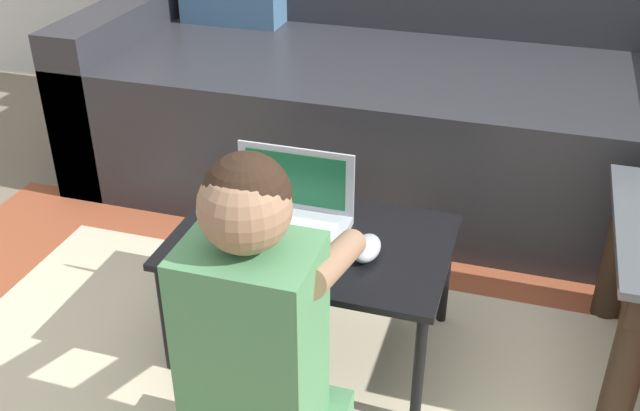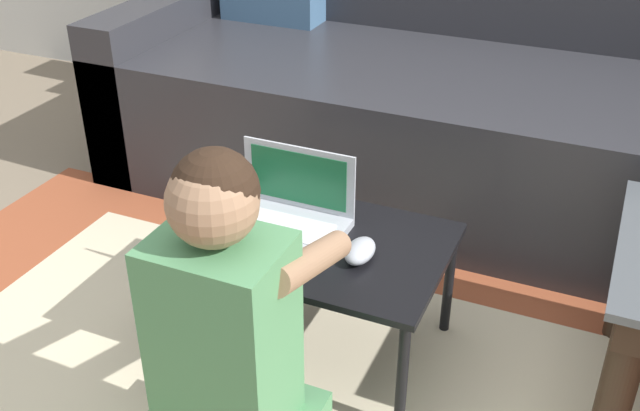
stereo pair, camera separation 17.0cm
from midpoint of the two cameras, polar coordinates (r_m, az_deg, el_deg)
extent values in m
plane|color=#7F705B|center=(1.75, -5.13, -14.67)|extent=(16.00, 16.00, 0.00)
cube|color=#9E4C2D|center=(1.74, -5.74, -14.93)|extent=(2.36, 1.47, 0.01)
cube|color=beige|center=(1.73, -5.75, -14.81)|extent=(1.70, 1.06, 0.00)
cube|color=#2D2D33|center=(2.52, 3.59, 6.55)|extent=(2.04, 0.92, 0.44)
cube|color=#2D2D33|center=(2.85, -15.26, 9.57)|extent=(0.16, 0.92, 0.56)
cylinder|color=black|center=(1.63, 19.53, -11.57)|extent=(0.07, 0.07, 0.39)
cylinder|color=black|center=(1.97, 19.52, -3.47)|extent=(0.07, 0.07, 0.39)
cube|color=black|center=(1.70, -3.54, -2.84)|extent=(0.63, 0.41, 0.02)
cylinder|color=black|center=(1.77, -14.41, -8.56)|extent=(0.02, 0.02, 0.30)
cylinder|color=black|center=(1.59, 4.43, -12.67)|extent=(0.02, 0.02, 0.30)
cylinder|color=black|center=(2.03, -9.38, -2.53)|extent=(0.02, 0.02, 0.30)
cylinder|color=black|center=(1.87, 6.97, -5.37)|extent=(0.02, 0.02, 0.30)
cube|color=#B7BCC6|center=(1.72, -5.50, -1.84)|extent=(0.28, 0.17, 0.02)
cube|color=silver|center=(1.70, -5.71, -1.77)|extent=(0.23, 0.10, 0.00)
cube|color=#B7BCC6|center=(1.74, -4.66, 1.99)|extent=(0.28, 0.01, 0.16)
cube|color=#196038|center=(1.74, -4.71, 1.93)|extent=(0.24, 0.00, 0.13)
ellipsoid|color=#B2B7C1|center=(1.62, 0.56, -3.36)|extent=(0.06, 0.10, 0.04)
cube|color=#518E5B|center=(1.34, -8.86, -10.41)|extent=(0.23, 0.18, 0.40)
sphere|color=#9E7556|center=(1.18, -9.88, -0.26)|extent=(0.15, 0.15, 0.15)
sphere|color=black|center=(1.18, -9.75, 0.52)|extent=(0.15, 0.15, 0.15)
cylinder|color=#9E7556|center=(1.42, -10.81, -2.89)|extent=(0.06, 0.29, 0.14)
cylinder|color=#9E7556|center=(1.34, -2.62, -4.40)|extent=(0.06, 0.29, 0.14)
camera|label=1|loc=(0.09, -92.86, -1.66)|focal=42.00mm
camera|label=2|loc=(0.09, 87.14, 1.66)|focal=42.00mm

